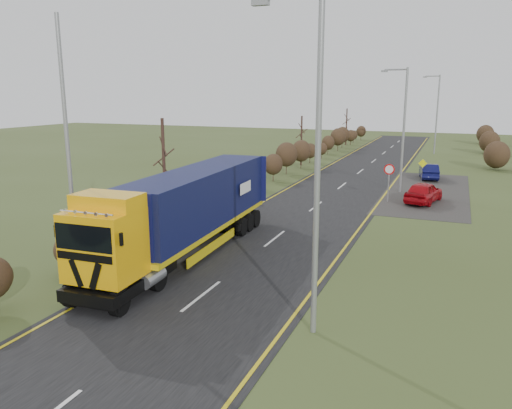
{
  "coord_description": "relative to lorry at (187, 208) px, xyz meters",
  "views": [
    {
      "loc": [
        8.35,
        -19.31,
        7.42
      ],
      "look_at": [
        -0.19,
        1.89,
        2.25
      ],
      "focal_mm": 35.0,
      "sensor_mm": 36.0,
      "label": 1
    }
  ],
  "objects": [
    {
      "name": "left_pole",
      "position": [
        -2.76,
        -4.2,
        2.87
      ],
      "size": [
        0.16,
        0.16,
        10.25
      ],
      "primitive_type": "cylinder",
      "color": "gray",
      "rests_on": "ground"
    },
    {
      "name": "ground",
      "position": [
        2.8,
        0.02,
        -2.25
      ],
      "size": [
        160.0,
        160.0,
        0.0
      ],
      "primitive_type": "plane",
      "color": "#3A461E",
      "rests_on": "ground"
    },
    {
      "name": "streetlight_far",
      "position": [
        8.48,
        45.53,
        2.96
      ],
      "size": [
        2.0,
        0.19,
        9.44
      ],
      "color": "gray",
      "rests_on": "ground"
    },
    {
      "name": "layby",
      "position": [
        9.3,
        20.02,
        -2.24
      ],
      "size": [
        6.0,
        18.0,
        0.02
      ],
      "primitive_type": "cube",
      "color": "#2D2B28",
      "rests_on": "ground"
    },
    {
      "name": "car_blue_sedan",
      "position": [
        9.07,
        26.2,
        -1.59
      ],
      "size": [
        1.96,
        4.15,
        1.31
      ],
      "primitive_type": "imported",
      "rotation": [
        0.0,
        0.0,
        3.29
      ],
      "color": "#0B0C3D",
      "rests_on": "ground"
    },
    {
      "name": "streetlight_mid",
      "position": [
        7.28,
        19.27,
        2.8
      ],
      "size": [
        1.95,
        0.18,
        9.17
      ],
      "color": "gray",
      "rests_on": "ground"
    },
    {
      "name": "lane_markings",
      "position": [
        2.8,
        9.72,
        -2.22
      ],
      "size": [
        7.52,
        116.0,
        0.01
      ],
      "color": "gold",
      "rests_on": "road"
    },
    {
      "name": "streetlight_near",
      "position": [
        7.26,
        -5.14,
        3.41
      ],
      "size": [
        2.16,
        0.2,
        10.2
      ],
      "color": "gray",
      "rests_on": "ground"
    },
    {
      "name": "speed_sign",
      "position": [
        7.0,
        15.35,
        -0.38
      ],
      "size": [
        0.73,
        0.1,
        2.63
      ],
      "color": "gray",
      "rests_on": "ground"
    },
    {
      "name": "road",
      "position": [
        2.8,
        10.02,
        -2.24
      ],
      "size": [
        8.0,
        120.0,
        0.02
      ],
      "primitive_type": "cube",
      "color": "black",
      "rests_on": "ground"
    },
    {
      "name": "lorry",
      "position": [
        0.0,
        0.0,
        0.0
      ],
      "size": [
        2.92,
        14.33,
        3.97
      ],
      "rotation": [
        0.0,
        0.0,
        0.05
      ],
      "color": "black",
      "rests_on": "ground"
    },
    {
      "name": "car_red_hatchback",
      "position": [
        9.3,
        15.98,
        -1.53
      ],
      "size": [
        2.59,
        4.52,
        1.45
      ],
      "primitive_type": "imported",
      "rotation": [
        0.0,
        0.0,
        2.92
      ],
      "color": "#A90810",
      "rests_on": "ground"
    },
    {
      "name": "hedgerow",
      "position": [
        -3.2,
        7.92,
        -0.63
      ],
      "size": [
        2.24,
        102.04,
        6.05
      ],
      "color": "#301E15",
      "rests_on": "ground"
    },
    {
      "name": "warning_board",
      "position": [
        8.6,
        24.74,
        -1.1
      ],
      "size": [
        0.72,
        0.11,
        1.9
      ],
      "color": "gray",
      "rests_on": "ground"
    }
  ]
}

